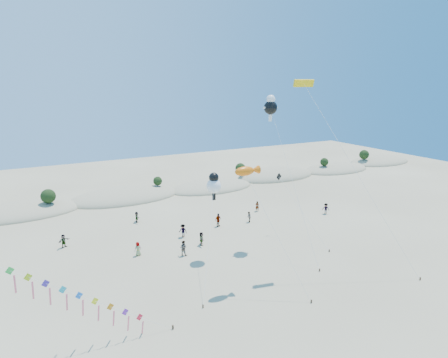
% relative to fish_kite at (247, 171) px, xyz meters
% --- Properties ---
extents(dune_ridge, '(145.30, 11.49, 5.57)m').
position_rel_fish_kite_xyz_m(dune_ridge, '(-3.14, 33.47, -11.05)').
color(dune_ridge, gray).
rests_on(dune_ridge, ground).
extents(fish_kite, '(4.37, 6.98, 11.65)m').
position_rel_fish_kite_xyz_m(fish_kite, '(0.00, 0.00, 0.00)').
color(fish_kite, '#3F2D1E').
rests_on(fish_kite, ground).
extents(cartoon_kite_low, '(6.55, 10.11, 9.69)m').
position_rel_fish_kite_xyz_m(cartoon_kite_low, '(-0.28, 6.61, -2.81)').
color(cartoon_kite_low, '#3F2D1E').
rests_on(cartoon_kite_low, ground).
extents(cartoon_kite_high, '(2.00, 11.08, 17.90)m').
position_rel_fish_kite_xyz_m(cartoon_kite_high, '(7.90, 7.89, 5.41)').
color(cartoon_kite_high, '#3F2D1E').
rests_on(cartoon_kite_high, ground).
extents(parafoil_kite, '(9.13, 10.38, 19.59)m').
position_rel_fish_kite_xyz_m(parafoil_kite, '(7.56, 1.23, 7.59)').
color(parafoil_kite, '#3F2D1E').
rests_on(parafoil_kite, ground).
extents(dark_kite, '(1.85, 8.82, 7.87)m').
position_rel_fish_kite_xyz_m(dark_kite, '(10.91, 7.22, -5.64)').
color(dark_kite, '#3F2D1E').
rests_on(dark_kite, ground).
extents(beachgoers, '(37.71, 14.30, 1.86)m').
position_rel_fish_kite_xyz_m(beachgoers, '(-0.02, 13.19, -10.33)').
color(beachgoers, slate).
rests_on(beachgoers, ground).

